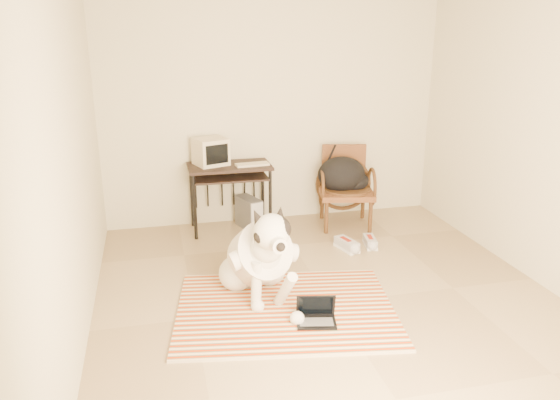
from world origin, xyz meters
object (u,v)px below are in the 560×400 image
object	(u,v)px
rattan_chair	(346,187)
crt_monitor	(211,152)
dog	(260,257)
backpack	(344,175)
laptop	(316,315)
computer_desk	(230,175)
pc_tower	(249,213)

from	to	relation	value
rattan_chair	crt_monitor	bearing A→B (deg)	172.91
dog	backpack	world-z (taller)	dog
crt_monitor	dog	bearing A→B (deg)	-83.56
laptop	backpack	distance (m)	2.37
rattan_chair	backpack	size ratio (longest dim) A/B	1.54
dog	rattan_chair	size ratio (longest dim) A/B	1.38
dog	rattan_chair	world-z (taller)	dog
laptop	computer_desk	size ratio (longest dim) A/B	0.38
laptop	pc_tower	distance (m)	2.27
computer_desk	dog	bearing A→B (deg)	-89.90
pc_tower	crt_monitor	bearing A→B (deg)	171.40
dog	laptop	bearing A→B (deg)	-57.95
crt_monitor	pc_tower	bearing A→B (deg)	-8.60
dog	laptop	distance (m)	0.72
rattan_chair	backpack	world-z (taller)	rattan_chair
laptop	pc_tower	size ratio (longest dim) A/B	0.83
crt_monitor	backpack	distance (m)	1.56
crt_monitor	backpack	bearing A→B (deg)	-8.78
rattan_chair	computer_desk	bearing A→B (deg)	175.16
crt_monitor	rattan_chair	xyz separation A→B (m)	(1.56, -0.19, -0.46)
dog	crt_monitor	xyz separation A→B (m)	(-0.20, 1.77, 0.55)
dog	backpack	xyz separation A→B (m)	(1.31, 1.54, 0.24)
laptop	rattan_chair	size ratio (longest dim) A/B	0.38
pc_tower	dog	bearing A→B (deg)	-97.12
dog	crt_monitor	bearing A→B (deg)	96.44
crt_monitor	rattan_chair	distance (m)	1.63
laptop	backpack	world-z (taller)	backpack
dog	pc_tower	world-z (taller)	dog
crt_monitor	computer_desk	bearing A→B (deg)	-21.71
laptop	computer_desk	distance (m)	2.35
laptop	crt_monitor	size ratio (longest dim) A/B	0.83
dog	computer_desk	distance (m)	1.72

